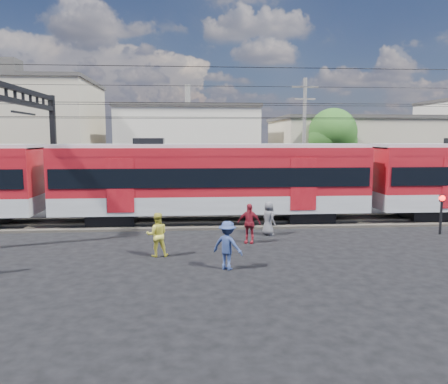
# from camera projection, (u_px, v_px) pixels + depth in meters

# --- Properties ---
(ground) EXTENTS (120.00, 120.00, 0.00)m
(ground) POSITION_uv_depth(u_px,v_px,m) (243.00, 268.00, 15.16)
(ground) COLOR black
(ground) RESTS_ON ground
(track_bed) EXTENTS (70.00, 3.40, 0.12)m
(track_bed) POSITION_uv_depth(u_px,v_px,m) (225.00, 222.00, 23.06)
(track_bed) COLOR #2D2823
(track_bed) RESTS_ON ground
(rail_near) EXTENTS (70.00, 0.12, 0.12)m
(rail_near) POSITION_uv_depth(u_px,v_px,m) (226.00, 223.00, 22.31)
(rail_near) COLOR #59544C
(rail_near) RESTS_ON track_bed
(rail_far) EXTENTS (70.00, 0.12, 0.12)m
(rail_far) POSITION_uv_depth(u_px,v_px,m) (224.00, 217.00, 23.79)
(rail_far) COLOR #59544C
(rail_far) RESTS_ON track_bed
(commuter_train) EXTENTS (50.30, 3.08, 4.17)m
(commuter_train) POSITION_uv_depth(u_px,v_px,m) (216.00, 178.00, 22.74)
(commuter_train) COLOR black
(commuter_train) RESTS_ON ground
(catenary) EXTENTS (70.00, 9.30, 7.52)m
(catenary) POSITION_uv_depth(u_px,v_px,m) (52.00, 125.00, 21.78)
(catenary) COLOR black
(catenary) RESTS_ON ground
(building_west) EXTENTS (14.28, 10.20, 9.30)m
(building_west) POSITION_uv_depth(u_px,v_px,m) (11.00, 136.00, 37.04)
(building_west) COLOR tan
(building_west) RESTS_ON ground
(building_midwest) EXTENTS (12.24, 12.24, 7.30)m
(building_midwest) POSITION_uv_depth(u_px,v_px,m) (188.00, 147.00, 41.27)
(building_midwest) COLOR beige
(building_midwest) RESTS_ON ground
(building_mideast) EXTENTS (16.32, 10.20, 6.30)m
(building_mideast) POSITION_uv_depth(u_px,v_px,m) (365.00, 153.00, 39.57)
(building_mideast) COLOR tan
(building_mideast) RESTS_ON ground
(utility_pole_mid) EXTENTS (1.80, 0.24, 8.50)m
(utility_pole_mid) POSITION_uv_depth(u_px,v_px,m) (304.00, 137.00, 29.89)
(utility_pole_mid) COLOR slate
(utility_pole_mid) RESTS_ON ground
(tree_near) EXTENTS (3.82, 3.64, 6.72)m
(tree_near) POSITION_uv_depth(u_px,v_px,m) (335.00, 135.00, 33.18)
(tree_near) COLOR #382619
(tree_near) RESTS_ON ground
(pedestrian_b) EXTENTS (0.89, 0.73, 1.68)m
(pedestrian_b) POSITION_uv_depth(u_px,v_px,m) (157.00, 235.00, 16.55)
(pedestrian_b) COLOR gold
(pedestrian_b) RESTS_ON ground
(pedestrian_c) EXTENTS (1.25, 1.11, 1.68)m
(pedestrian_c) POSITION_uv_depth(u_px,v_px,m) (228.00, 245.00, 14.91)
(pedestrian_c) COLOR navy
(pedestrian_c) RESTS_ON ground
(pedestrian_d) EXTENTS (1.09, 0.74, 1.71)m
(pedestrian_d) POSITION_uv_depth(u_px,v_px,m) (249.00, 223.00, 18.65)
(pedestrian_d) COLOR maroon
(pedestrian_d) RESTS_ON ground
(pedestrian_e) EXTENTS (0.81, 0.91, 1.57)m
(pedestrian_e) POSITION_uv_depth(u_px,v_px,m) (269.00, 218.00, 20.17)
(pedestrian_e) COLOR #525156
(pedestrian_e) RESTS_ON ground
(crossing_signal) EXTENTS (0.27, 0.27, 1.88)m
(crossing_signal) POSITION_uv_depth(u_px,v_px,m) (442.00, 207.00, 20.28)
(crossing_signal) COLOR black
(crossing_signal) RESTS_ON ground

